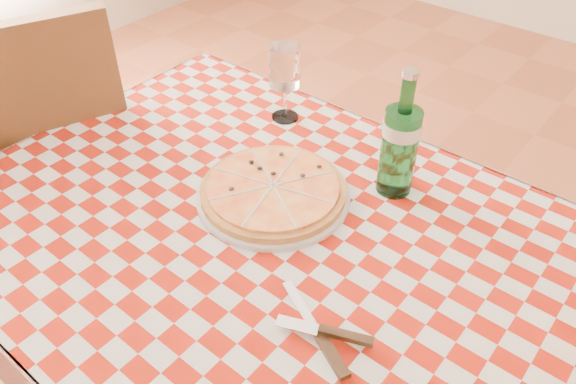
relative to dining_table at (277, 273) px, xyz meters
The scene contains 7 objects.
dining_table is the anchor object (origin of this frame).
tablecloth 0.09m from the dining_table, ahead, with size 1.30×0.90×0.01m, color #951509.
chair_far 0.79m from the dining_table, behind, with size 0.59×0.59×1.02m.
pizza_plate 0.16m from the dining_table, 132.88° to the left, with size 0.31×0.31×0.04m, color #BA873E, non-canonical shape.
water_bottle 0.36m from the dining_table, 70.14° to the left, with size 0.08×0.08×0.27m, color #196529, non-canonical shape.
wine_glass 0.45m from the dining_table, 127.11° to the left, with size 0.07×0.07×0.18m, color white, non-canonical shape.
cutlery 0.25m from the dining_table, 33.06° to the right, with size 0.22×0.18×0.02m, color silver, non-canonical shape.
Camera 1 is at (0.49, -0.56, 1.49)m, focal length 35.00 mm.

